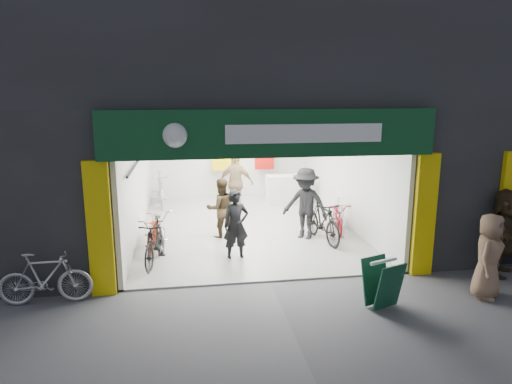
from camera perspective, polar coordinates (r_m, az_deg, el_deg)
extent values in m
plane|color=#56565B|center=(9.50, 1.77, -11.23)|extent=(60.00, 60.00, 0.00)
cube|color=#232326|center=(13.94, 2.22, 20.41)|extent=(16.00, 10.00, 4.50)
cube|color=#232326|center=(14.24, -24.58, 2.97)|extent=(5.00, 10.00, 3.50)
cube|color=#232326|center=(15.69, 20.37, 4.09)|extent=(6.00, 10.00, 3.50)
cube|color=#9E9E99|center=(13.21, -1.43, -4.26)|extent=(6.00, 8.00, 0.04)
cube|color=silver|center=(16.88, -3.27, 4.87)|extent=(6.00, 0.20, 3.20)
cube|color=silver|center=(12.81, -14.67, 2.07)|extent=(0.10, 8.00, 3.20)
cube|color=silver|center=(13.54, 11.02, 2.79)|extent=(0.10, 8.00, 3.20)
cube|color=white|center=(12.67, -1.51, 9.88)|extent=(6.00, 8.00, 0.10)
cube|color=black|center=(8.82, 1.80, 9.41)|extent=(6.00, 0.30, 0.30)
cube|color=#0E3E22|center=(8.62, 2.06, 7.34)|extent=(6.40, 0.25, 0.90)
cube|color=white|center=(8.62, 6.18, 7.28)|extent=(3.00, 0.02, 0.35)
cube|color=yellow|center=(9.00, -18.94, -4.47)|extent=(0.45, 0.12, 2.60)
cube|color=yellow|center=(10.11, 20.33, -2.76)|extent=(0.45, 0.12, 2.60)
cube|color=yellow|center=(11.14, 29.22, -1.17)|extent=(0.50, 0.12, 2.20)
cylinder|color=black|center=(12.13, -14.46, 3.92)|extent=(0.06, 5.00, 0.06)
cube|color=silver|center=(15.79, 3.87, 0.29)|extent=(1.40, 0.60, 1.00)
cube|color=white|center=(9.91, 0.60, 8.77)|extent=(1.30, 0.35, 0.04)
cube|color=white|center=(11.68, -0.87, 9.32)|extent=(1.30, 0.35, 0.04)
cube|color=white|center=(13.47, -1.95, 9.73)|extent=(1.30, 0.35, 0.04)
cube|color=white|center=(15.25, -2.78, 10.03)|extent=(1.30, 0.35, 0.04)
imported|color=silver|center=(11.77, -12.11, -4.17)|extent=(1.03, 2.02, 1.01)
imported|color=black|center=(10.51, -12.49, -6.11)|extent=(0.81, 1.81, 1.05)
imported|color=maroon|center=(11.49, -12.68, -4.99)|extent=(0.66, 1.67, 0.87)
imported|color=#A8A8AC|center=(15.69, -11.87, 0.29)|extent=(0.76, 2.00, 1.17)
imported|color=black|center=(11.87, 8.29, -3.62)|extent=(0.86, 1.92, 1.12)
imported|color=maroon|center=(12.84, 10.23, -3.08)|extent=(0.87, 1.69, 0.85)
imported|color=silver|center=(12.74, 10.38, -2.99)|extent=(0.66, 1.61, 0.94)
imported|color=#B5B6BA|center=(9.26, -24.85, -9.75)|extent=(1.66, 0.49, 0.99)
imported|color=black|center=(10.48, -2.52, -4.17)|extent=(0.65, 0.48, 1.64)
imported|color=#3B2E1B|center=(12.06, -4.42, -2.06)|extent=(0.88, 0.75, 1.61)
imported|color=black|center=(11.92, 6.20, -1.52)|extent=(1.41, 1.31, 1.91)
imported|color=#9A7F59|center=(14.61, -2.49, 1.17)|extent=(1.22, 0.89, 1.93)
imported|color=#85654D|center=(9.61, 27.06, -7.15)|extent=(0.94, 0.92, 1.63)
imported|color=#392B1A|center=(10.92, 28.64, -4.44)|extent=(1.63, 1.59, 1.86)
cube|color=#0F3F28|center=(8.51, 16.38, -11.32)|extent=(0.60, 0.39, 0.86)
cube|color=#0F3F28|center=(8.75, 14.67, -10.54)|extent=(0.60, 0.39, 0.86)
cube|color=white|center=(8.47, 15.67, -8.32)|extent=(0.58, 0.25, 0.05)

